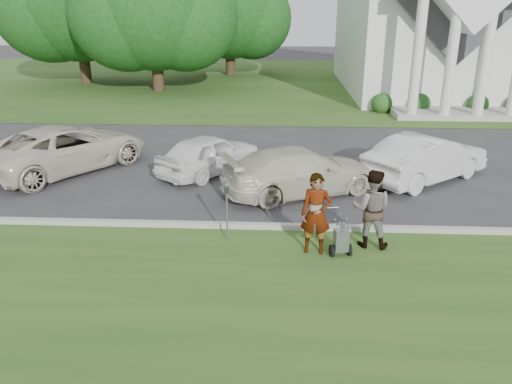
# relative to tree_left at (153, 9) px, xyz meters

# --- Properties ---
(ground) EXTENTS (120.00, 120.00, 0.00)m
(ground) POSITION_rel_tree_left_xyz_m (8.01, -21.99, -5.11)
(ground) COLOR #333335
(ground) RESTS_ON ground
(grass_strip) EXTENTS (80.00, 7.00, 0.01)m
(grass_strip) POSITION_rel_tree_left_xyz_m (8.01, -24.99, -5.11)
(grass_strip) COLOR #29521C
(grass_strip) RESTS_ON ground
(church_lawn) EXTENTS (80.00, 30.00, 0.01)m
(church_lawn) POSITION_rel_tree_left_xyz_m (8.01, 5.01, -5.11)
(church_lawn) COLOR #29521C
(church_lawn) RESTS_ON ground
(curb) EXTENTS (80.00, 0.18, 0.15)m
(curb) POSITION_rel_tree_left_xyz_m (8.01, -21.44, -5.04)
(curb) COLOR #9E9E93
(curb) RESTS_ON ground
(tree_left) EXTENTS (10.63, 8.40, 9.71)m
(tree_left) POSITION_rel_tree_left_xyz_m (0.00, 0.00, 0.00)
(tree_left) COLOR #332316
(tree_left) RESTS_ON ground
(tree_far) EXTENTS (11.64, 9.20, 10.73)m
(tree_far) POSITION_rel_tree_left_xyz_m (-6.00, 3.00, 0.58)
(tree_far) COLOR #332316
(tree_far) RESTS_ON ground
(tree_back) EXTENTS (9.61, 7.60, 8.89)m
(tree_back) POSITION_rel_tree_left_xyz_m (4.00, 8.00, -0.38)
(tree_back) COLOR #332316
(tree_back) RESTS_ON ground
(striping_cart) EXTENTS (0.56, 1.00, 0.88)m
(striping_cart) POSITION_rel_tree_left_xyz_m (9.58, -22.79, -4.73)
(striping_cart) COLOR black
(striping_cart) RESTS_ON ground
(person_left) EXTENTS (0.73, 0.52, 1.89)m
(person_left) POSITION_rel_tree_left_xyz_m (9.00, -22.65, -4.16)
(person_left) COLOR #999999
(person_left) RESTS_ON ground
(person_right) EXTENTS (1.04, 0.88, 1.88)m
(person_right) POSITION_rel_tree_left_xyz_m (10.30, -22.25, -4.17)
(person_right) COLOR #999999
(person_right) RESTS_ON ground
(parking_meter_near) EXTENTS (0.10, 0.09, 1.42)m
(parking_meter_near) POSITION_rel_tree_left_xyz_m (6.93, -22.12, -4.22)
(parking_meter_near) COLOR gray
(parking_meter_near) RESTS_ON ground
(car_a) EXTENTS (5.36, 6.10, 1.56)m
(car_a) POSITION_rel_tree_left_xyz_m (0.86, -16.90, -4.33)
(car_a) COLOR beige
(car_a) RESTS_ON ground
(car_b) EXTENTS (3.62, 4.11, 1.34)m
(car_b) POSITION_rel_tree_left_xyz_m (5.79, -16.98, -4.44)
(car_b) COLOR white
(car_b) RESTS_ON ground
(car_c) EXTENTS (5.19, 3.76, 1.40)m
(car_c) POSITION_rel_tree_left_xyz_m (8.79, -18.77, -4.41)
(car_c) COLOR beige
(car_c) RESTS_ON ground
(car_d) EXTENTS (4.57, 4.09, 1.51)m
(car_d) POSITION_rel_tree_left_xyz_m (12.86, -17.39, -4.36)
(car_d) COLOR silver
(car_d) RESTS_ON ground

